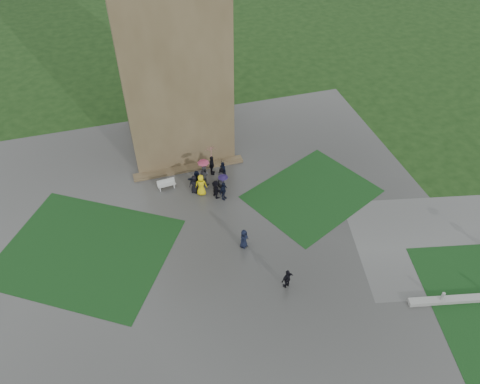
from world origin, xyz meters
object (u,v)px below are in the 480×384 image
object	(u,v)px
pedestrian_mid	(244,239)
pedestrian_near	(287,279)
bench	(166,184)
tower	(168,42)

from	to	relation	value
pedestrian_mid	pedestrian_near	size ratio (longest dim) A/B	1.00
bench	pedestrian_mid	distance (m)	8.46
pedestrian_near	bench	bearing A→B (deg)	-83.03
pedestrian_mid	pedestrian_near	distance (m)	4.28
pedestrian_mid	pedestrian_near	bearing A→B (deg)	-104.07
bench	pedestrian_mid	bearing A→B (deg)	-66.08
bench	pedestrian_near	distance (m)	12.72
pedestrian_mid	tower	bearing A→B (deg)	61.35
pedestrian_near	pedestrian_mid	bearing A→B (deg)	-87.08
tower	bench	size ratio (longest dim) A/B	12.62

